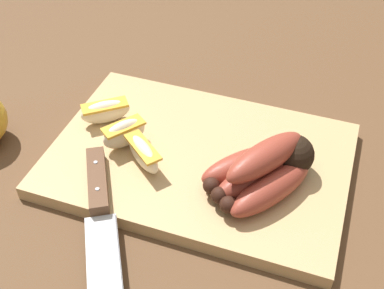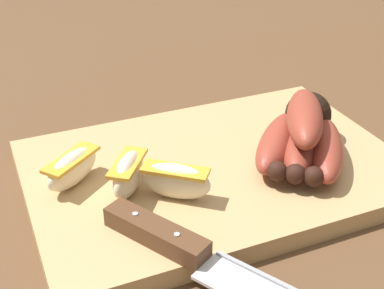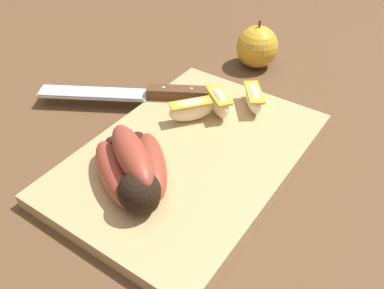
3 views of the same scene
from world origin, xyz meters
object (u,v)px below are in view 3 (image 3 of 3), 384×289
apple_wedge_near (219,102)px  apple_wedge_middle (191,110)px  apple_wedge_far (254,98)px  chefs_knife (148,93)px  banana_bunch (134,169)px  whole_apple (257,47)px

apple_wedge_near → apple_wedge_middle: 0.05m
apple_wedge_near → apple_wedge_far: size_ratio=0.91×
chefs_knife → apple_wedge_near: (-0.02, 0.12, 0.01)m
banana_bunch → whole_apple: 0.39m
apple_wedge_middle → apple_wedge_far: 0.10m
apple_wedge_near → apple_wedge_far: 0.06m
apple_wedge_near → apple_wedge_far: apple_wedge_near is taller
chefs_knife → apple_wedge_near: bearing=101.4°
apple_wedge_far → apple_wedge_middle: bearing=-36.2°
banana_bunch → apple_wedge_middle: banana_bunch is taller
apple_wedge_near → apple_wedge_far: (-0.05, 0.04, -0.00)m
apple_wedge_near → apple_wedge_far: bearing=141.8°
banana_bunch → chefs_knife: (-0.16, -0.11, -0.02)m
banana_bunch → chefs_knife: 0.20m
banana_bunch → whole_apple: bearing=-175.2°
whole_apple → apple_wedge_near: bearing=11.1°
chefs_knife → apple_wedge_near: apple_wedge_near is taller
apple_wedge_middle → banana_bunch: bearing=6.9°
banana_bunch → whole_apple: (-0.39, -0.03, -0.01)m
apple_wedge_far → whole_apple: whole_apple is taller
banana_bunch → apple_wedge_middle: (-0.15, -0.02, -0.01)m
banana_bunch → apple_wedge_middle: bearing=-173.1°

